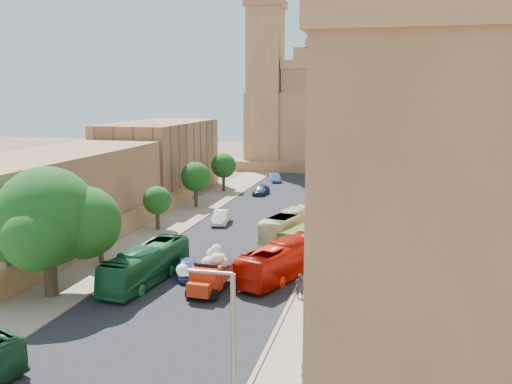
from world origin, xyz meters
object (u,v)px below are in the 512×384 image
at_px(streetlamp, 220,350).
at_px(street_tree_a, 100,224).
at_px(street_tree_c, 196,177).
at_px(pedestrian_a, 300,286).
at_px(church, 320,117).
at_px(street_tree_d, 224,166).
at_px(ficus_tree, 48,220).
at_px(bus_cream_east, 291,225).
at_px(bus_green_north, 146,265).
at_px(car_blue_b, 275,178).
at_px(car_white_a, 221,217).
at_px(car_dkblue, 261,190).
at_px(car_white_b, 315,197).
at_px(pedestrian_b, 308,373).
at_px(bus_red_east, 283,260).
at_px(pedestrian_c, 324,262).
at_px(street_tree_b, 157,201).
at_px(olive_pickup, 300,239).
at_px(car_cream, 283,228).
at_px(red_truck, 212,271).
at_px(car_blue_a, 187,268).

bearing_deg(streetlamp, street_tree_a, 126.44).
bearing_deg(street_tree_c, pedestrian_a, -58.49).
xyz_separation_m(church, street_tree_d, (-10.00, -30.61, -5.84)).
relative_size(ficus_tree, bus_cream_east, 0.93).
xyz_separation_m(church, street_tree_c, (-10.00, -42.61, -5.73)).
relative_size(bus_green_north, car_blue_b, 2.46).
bearing_deg(street_tree_d, car_white_a, -74.32).
xyz_separation_m(car_dkblue, car_white_b, (7.97, -3.64, 0.11)).
xyz_separation_m(car_white_b, pedestrian_b, (5.90, -47.38, 0.19)).
height_order(street_tree_d, car_white_a, street_tree_d).
distance_m(street_tree_d, bus_red_east, 39.76).
height_order(church, street_tree_c, church).
bearing_deg(pedestrian_c, car_white_a, -163.19).
distance_m(street_tree_c, streetlamp, 51.19).
distance_m(street_tree_a, bus_cream_east, 18.31).
bearing_deg(street_tree_b, olive_pickup, -14.45).
relative_size(church, car_cream, 7.59).
distance_m(streetlamp, pedestrian_a, 19.93).
relative_size(street_tree_b, pedestrian_a, 2.57).
xyz_separation_m(street_tree_b, street_tree_c, (0.00, 12.00, 0.75)).
xyz_separation_m(street_tree_b, car_dkblue, (5.94, 22.29, -2.43)).
height_order(street_tree_c, pedestrian_a, street_tree_c).
bearing_deg(red_truck, street_tree_a, 158.52).
bearing_deg(car_white_a, car_cream, -28.42).
relative_size(streetlamp, car_blue_b, 2.03).
distance_m(bus_red_east, car_cream, 13.80).
height_order(street_tree_d, bus_red_east, street_tree_d).
height_order(street_tree_b, pedestrian_a, street_tree_b).
height_order(bus_green_north, bus_red_east, bus_red_east).
distance_m(car_white_b, pedestrian_c, 29.69).
relative_size(street_tree_b, street_tree_c, 0.80).
relative_size(street_tree_c, pedestrian_c, 3.04).
height_order(ficus_tree, car_white_b, ficus_tree).
relative_size(street_tree_b, streetlamp, 0.55).
distance_m(street_tree_a, bus_green_north, 7.32).
bearing_deg(car_blue_a, bus_red_east, -13.31).
distance_m(street_tree_b, pedestrian_b, 34.97).
bearing_deg(street_tree_a, pedestrian_c, 4.06).
relative_size(car_white_a, car_white_b, 1.06).
bearing_deg(pedestrian_c, red_truck, -76.81).
bearing_deg(pedestrian_b, car_white_b, -11.14).
xyz_separation_m(ficus_tree, pedestrian_a, (16.92, 3.45, -4.51)).
bearing_deg(ficus_tree, bus_cream_east, 55.22).
distance_m(car_white_b, car_blue_b, 17.61).
height_order(street_tree_b, street_tree_c, street_tree_c).
relative_size(olive_pickup, car_blue_a, 1.19).
distance_m(olive_pickup, car_dkblue, 27.98).
bearing_deg(ficus_tree, street_tree_b, 91.66).
relative_size(red_truck, pedestrian_a, 3.16).
distance_m(car_white_a, pedestrian_a, 23.64).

